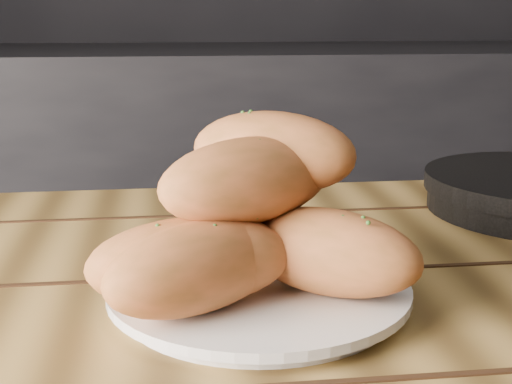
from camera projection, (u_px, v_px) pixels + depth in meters
name	position (u px, v px, depth m)	size (l,w,h in m)	color
counter	(444.00, 224.00, 1.83)	(2.80, 0.60, 0.90)	black
plate	(259.00, 293.00, 0.59)	(0.25, 0.25, 0.02)	silver
bread_rolls	(247.00, 223.00, 0.56)	(0.27, 0.26, 0.14)	#BF6135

